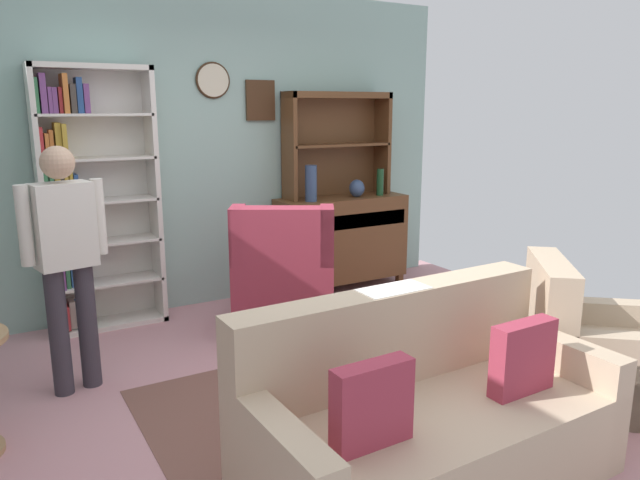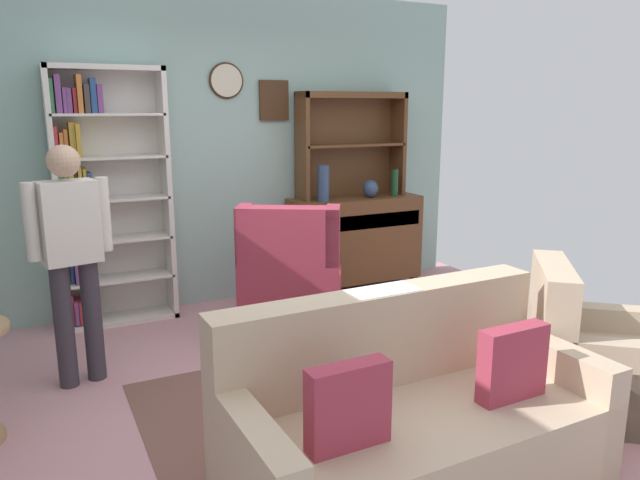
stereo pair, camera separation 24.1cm
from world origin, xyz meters
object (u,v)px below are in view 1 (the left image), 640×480
(vase_round, at_px, (357,188))
(armchair_floral, at_px, (588,355))
(bottle_wine, at_px, (380,182))
(book_stack, at_px, (364,325))
(coffee_table, at_px, (351,342))
(bookshelf, at_px, (90,198))
(wingback_chair, at_px, (284,285))
(person_reading, at_px, (66,253))
(sideboard, at_px, (341,238))
(vase_tall, at_px, (311,183))
(sideboard_hutch, at_px, (336,130))
(couch_floral, at_px, (425,421))

(vase_round, relative_size, armchair_floral, 0.16)
(bottle_wine, xyz_separation_m, book_stack, (-1.49, -1.92, -0.58))
(vase_round, relative_size, coffee_table, 0.21)
(vase_round, bearing_deg, armchair_floral, -91.25)
(bookshelf, xyz_separation_m, wingback_chair, (1.29, -0.85, -0.69))
(person_reading, xyz_separation_m, book_stack, (1.54, -0.99, -0.44))
(armchair_floral, relative_size, book_stack, 5.20)
(sideboard, distance_m, book_stack, 2.29)
(vase_tall, height_order, bottle_wine, vase_tall)
(wingback_chair, relative_size, coffee_table, 1.35)
(vase_tall, xyz_separation_m, book_stack, (-0.71, -1.93, -0.62))
(wingback_chair, bearing_deg, armchair_floral, -61.18)
(sideboard_hutch, bearing_deg, sideboard, -90.00)
(vase_tall, bearing_deg, sideboard, 11.63)
(couch_floral, xyz_separation_m, person_reading, (-1.31, 1.86, 0.59))
(wingback_chair, xyz_separation_m, book_stack, (-0.08, -1.25, 0.08))
(sideboard, bearing_deg, vase_tall, -168.37)
(bottle_wine, relative_size, armchair_floral, 0.24)
(bookshelf, relative_size, person_reading, 1.35)
(vase_round, distance_m, couch_floral, 3.25)
(sideboard_hutch, xyz_separation_m, vase_tall, (-0.39, -0.19, -0.47))
(armchair_floral, height_order, coffee_table, armchair_floral)
(bookshelf, xyz_separation_m, coffee_table, (1.15, -2.06, -0.72))
(sideboard, xyz_separation_m, vase_round, (0.13, -0.07, 0.50))
(sideboard, bearing_deg, couch_floral, -114.76)
(vase_tall, bearing_deg, bookshelf, 175.08)
(bookshelf, height_order, book_stack, bookshelf)
(bottle_wine, height_order, wingback_chair, bottle_wine)
(bottle_wine, distance_m, armchair_floral, 2.79)
(sideboard, relative_size, vase_round, 7.65)
(bottle_wine, height_order, coffee_table, bottle_wine)
(armchair_floral, distance_m, person_reading, 3.28)
(sideboard, distance_m, wingback_chair, 1.28)
(sideboard_hutch, xyz_separation_m, bottle_wine, (0.39, -0.20, -0.51))
(couch_floral, bearing_deg, coffee_table, 79.57)
(bottle_wine, xyz_separation_m, couch_floral, (-1.72, -2.79, -0.74))
(book_stack, bearing_deg, armchair_floral, -32.24)
(bookshelf, height_order, bottle_wine, bookshelf)
(bookshelf, distance_m, coffee_table, 2.46)
(armchair_floral, relative_size, person_reading, 0.69)
(vase_round, relative_size, wingback_chair, 0.16)
(person_reading, bearing_deg, bookshelf, 73.15)
(vase_tall, bearing_deg, sideboard_hutch, 25.89)
(sideboard_hutch, height_order, vase_tall, sideboard_hutch)
(armchair_floral, bearing_deg, vase_tall, 99.80)
(armchair_floral, distance_m, book_stack, 1.40)
(sideboard_hutch, distance_m, wingback_chair, 1.79)
(bookshelf, relative_size, couch_floral, 1.16)
(sideboard, bearing_deg, person_reading, -158.87)
(bookshelf, xyz_separation_m, person_reading, (-0.34, -1.11, -0.17))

